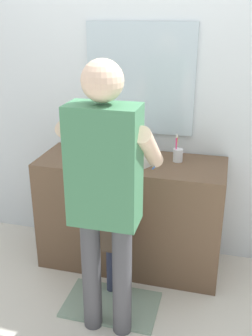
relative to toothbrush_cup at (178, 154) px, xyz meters
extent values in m
plane|color=silver|center=(-0.33, -0.38, -0.93)|extent=(14.00, 14.00, 0.00)
cube|color=silver|center=(-0.33, 0.24, 0.42)|extent=(4.40, 0.08, 2.70)
cube|color=silver|center=(-0.33, 0.19, 0.50)|extent=(0.82, 0.02, 0.82)
cube|color=brown|center=(-0.33, -0.08, -0.49)|extent=(1.38, 0.54, 0.87)
cylinder|color=silver|center=(-0.33, -0.10, 0.00)|extent=(0.34, 0.34, 0.11)
cylinder|color=beige|center=(-0.33, -0.10, 0.01)|extent=(0.28, 0.28, 0.09)
cylinder|color=#B7BABF|center=(-0.33, 0.12, 0.04)|extent=(0.03, 0.03, 0.18)
cylinder|color=#B7BABF|center=(-0.33, 0.06, 0.12)|extent=(0.02, 0.12, 0.02)
cylinder|color=#B7BABF|center=(-0.40, 0.12, -0.03)|extent=(0.04, 0.04, 0.05)
cylinder|color=#B7BABF|center=(-0.26, 0.12, -0.03)|extent=(0.04, 0.04, 0.05)
cylinder|color=silver|center=(0.00, 0.00, -0.01)|extent=(0.07, 0.07, 0.09)
cylinder|color=#E5387F|center=(-0.01, -0.01, 0.05)|extent=(0.02, 0.03, 0.17)
cube|color=white|center=(-0.01, -0.01, 0.14)|extent=(0.01, 0.02, 0.02)
cylinder|color=orange|center=(-0.01, 0.00, 0.05)|extent=(0.02, 0.04, 0.17)
cube|color=white|center=(-0.01, 0.00, 0.14)|extent=(0.01, 0.02, 0.02)
cylinder|color=gold|center=(-0.69, -0.01, 0.01)|extent=(0.06, 0.06, 0.13)
cylinder|color=#2D2D2D|center=(-0.69, -0.01, 0.09)|extent=(0.02, 0.02, 0.04)
cube|color=gray|center=(-0.33, -0.63, -0.92)|extent=(0.64, 0.40, 0.02)
cylinder|color=#2D334C|center=(-0.38, -0.49, -0.74)|extent=(0.06, 0.06, 0.37)
cylinder|color=#2D334C|center=(-0.28, -0.49, -0.74)|extent=(0.06, 0.06, 0.37)
cube|color=brown|center=(-0.33, -0.49, -0.39)|extent=(0.18, 0.10, 0.32)
sphere|color=#A87A5B|center=(-0.33, -0.49, -0.17)|extent=(0.10, 0.10, 0.10)
cylinder|color=#A87A5B|center=(-0.43, -0.40, -0.37)|extent=(0.05, 0.22, 0.18)
cylinder|color=#A87A5B|center=(-0.23, -0.40, -0.37)|extent=(0.05, 0.22, 0.18)
cylinder|color=#47474C|center=(-0.39, -0.82, -0.54)|extent=(0.12, 0.12, 0.78)
cylinder|color=#47474C|center=(-0.20, -0.82, -0.54)|extent=(0.12, 0.12, 0.78)
cube|color=#427F56|center=(-0.30, -0.82, 0.19)|extent=(0.39, 0.22, 0.68)
sphere|color=beige|center=(-0.30, -0.82, 0.65)|extent=(0.22, 0.22, 0.22)
cylinder|color=beige|center=(-0.51, -0.64, 0.25)|extent=(0.09, 0.47, 0.37)
cylinder|color=beige|center=(-0.08, -0.64, 0.25)|extent=(0.09, 0.47, 0.37)
cylinder|color=blue|center=(-0.08, -0.46, 0.07)|extent=(0.01, 0.14, 0.03)
cube|color=white|center=(-0.08, -0.39, 0.09)|extent=(0.01, 0.02, 0.02)
camera|label=1|loc=(0.32, -2.72, 0.98)|focal=42.33mm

